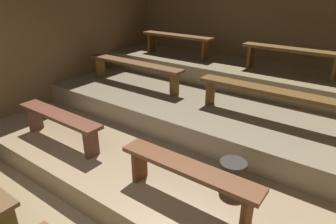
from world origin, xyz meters
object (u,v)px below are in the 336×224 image
object	(u,v)px
bench_upper_right	(291,53)
pail_lower	(232,175)
bench_middle_right	(270,94)
bench_lower_right	(188,173)
bench_upper_left	(177,39)
bench_lower_left	(59,120)
bench_middle_left	(134,66)

from	to	relation	value
bench_upper_right	pail_lower	size ratio (longest dim) A/B	4.97
bench_middle_right	pail_lower	bearing A→B (deg)	-86.23
bench_lower_right	bench_upper_left	distance (m)	3.56
bench_middle_right	bench_upper_left	distance (m)	2.55
bench_lower_left	bench_middle_right	size ratio (longest dim) A/B	0.74
bench_upper_left	pail_lower	world-z (taller)	bench_upper_left
pail_lower	bench_middle_right	bearing A→B (deg)	93.77
bench_lower_right	bench_middle_left	xyz separation A→B (m)	(-2.18, 1.67, 0.33)
bench_lower_right	bench_middle_right	bearing A→B (deg)	83.74
bench_middle_right	bench_lower_left	bearing A→B (deg)	-142.57
bench_lower_right	bench_upper_right	xyz separation A→B (m)	(0.08, 2.82, 0.64)
bench_lower_left	bench_upper_left	xyz separation A→B (m)	(-0.08, 2.82, 0.64)
bench_upper_left	pail_lower	distance (m)	3.42
bench_lower_left	bench_middle_left	size ratio (longest dim) A/B	0.74
bench_upper_right	bench_lower_right	bearing A→B (deg)	-91.61
bench_lower_right	bench_middle_left	distance (m)	2.76
bench_upper_left	bench_middle_left	bearing A→B (deg)	-95.11
bench_upper_left	pail_lower	size ratio (longest dim) A/B	4.97
bench_lower_left	bench_middle_left	distance (m)	1.71
bench_lower_left	bench_upper_right	xyz separation A→B (m)	(2.07, 2.82, 0.64)
bench_upper_left	bench_lower_right	bearing A→B (deg)	-53.68
bench_middle_left	bench_middle_right	bearing A→B (deg)	0.00
bench_lower_left	pail_lower	bearing A→B (deg)	11.44
bench_upper_left	bench_upper_right	distance (m)	2.15
bench_upper_left	pail_lower	bearing A→B (deg)	-45.34
bench_middle_right	bench_upper_right	xyz separation A→B (m)	(-0.10, 1.15, 0.31)
bench_lower_right	pail_lower	distance (m)	0.55
bench_middle_left	pail_lower	xyz separation A→B (m)	(2.44, -1.21, -0.50)
bench_middle_right	bench_upper_left	bearing A→B (deg)	152.91
bench_upper_right	bench_middle_left	bearing A→B (deg)	-152.91
bench_upper_right	bench_middle_right	bearing A→B (deg)	-84.89
bench_lower_right	pail_lower	xyz separation A→B (m)	(0.26, 0.46, -0.17)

